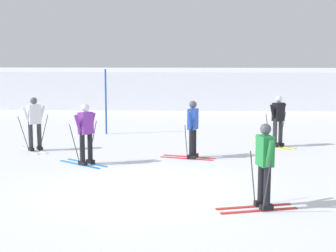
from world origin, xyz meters
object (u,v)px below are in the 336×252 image
(skier_white, at_px, (34,122))
(skier_purple, at_px, (86,132))
(skier_black, at_px, (278,119))
(skier_green, at_px, (264,164))
(trail_marker_pole, at_px, (106,102))
(skier_blue, at_px, (193,128))

(skier_white, xyz_separation_m, skier_purple, (2.04, -1.93, 0.00))
(skier_purple, relative_size, skier_black, 1.00)
(skier_purple, bearing_deg, skier_green, -41.19)
(skier_white, xyz_separation_m, skier_black, (7.83, 1.05, 0.00))
(trail_marker_pole, bearing_deg, skier_white, -116.06)
(skier_purple, height_order, skier_blue, same)
(skier_purple, height_order, trail_marker_pole, trail_marker_pole)
(skier_blue, distance_m, trail_marker_pole, 5.51)
(trail_marker_pole, bearing_deg, skier_green, -62.98)
(skier_purple, height_order, skier_black, same)
(skier_blue, relative_size, trail_marker_pole, 0.69)
(skier_green, bearing_deg, skier_white, 138.10)
(skier_purple, bearing_deg, skier_white, 136.65)
(trail_marker_pole, bearing_deg, skier_purple, -86.32)
(skier_green, xyz_separation_m, trail_marker_pole, (-4.69, 9.20, 0.33))
(skier_white, relative_size, skier_blue, 1.00)
(skier_purple, xyz_separation_m, skier_blue, (2.96, 0.99, -0.00))
(skier_white, bearing_deg, trail_marker_pole, 63.94)
(skier_green, relative_size, skier_purple, 1.00)
(skier_white, distance_m, skier_black, 7.90)
(skier_black, distance_m, skier_blue, 3.46)
(skier_white, distance_m, skier_blue, 5.09)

